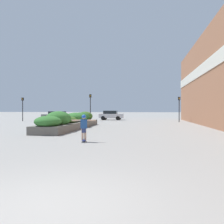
# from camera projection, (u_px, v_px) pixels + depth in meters

# --- Properties ---
(ground_plane) EXTENTS (300.00, 300.00, 0.00)m
(ground_plane) POSITION_uv_depth(u_px,v_px,m) (46.00, 207.00, 3.74)
(ground_plane) COLOR gray
(planter_box) EXTENTS (2.16, 11.26, 1.57)m
(planter_box) POSITION_uv_depth(u_px,v_px,m) (71.00, 121.00, 19.46)
(planter_box) COLOR #605B54
(planter_box) RESTS_ON ground_plane
(skateboard) EXTENTS (0.37, 0.67, 0.10)m
(skateboard) POSITION_uv_depth(u_px,v_px,m) (84.00, 141.00, 11.33)
(skateboard) COLOR navy
(skateboard) RESTS_ON ground_plane
(skateboarder) EXTENTS (1.22, 0.40, 1.33)m
(skateboarder) POSITION_uv_depth(u_px,v_px,m) (84.00, 125.00, 11.32)
(skateboarder) COLOR tan
(skateboarder) RESTS_ON skateboard
(car_leftmost) EXTENTS (4.44, 1.96, 1.42)m
(car_leftmost) POSITION_uv_depth(u_px,v_px,m) (56.00, 115.00, 36.05)
(car_leftmost) COLOR slate
(car_leftmost) RESTS_ON ground_plane
(car_center_left) EXTENTS (3.89, 2.00, 1.53)m
(car_center_left) POSITION_uv_depth(u_px,v_px,m) (111.00, 115.00, 35.89)
(car_center_left) COLOR #BCBCC1
(car_center_left) RESTS_ON ground_plane
(traffic_light_left) EXTENTS (0.28, 0.30, 3.84)m
(traffic_light_left) POSITION_uv_depth(u_px,v_px,m) (90.00, 103.00, 30.48)
(traffic_light_left) COLOR black
(traffic_light_left) RESTS_ON ground_plane
(traffic_light_right) EXTENTS (0.28, 0.30, 3.43)m
(traffic_light_right) POSITION_uv_depth(u_px,v_px,m) (179.00, 105.00, 29.46)
(traffic_light_right) COLOR black
(traffic_light_right) RESTS_ON ground_plane
(traffic_light_far_left) EXTENTS (0.28, 0.30, 3.48)m
(traffic_light_far_left) POSITION_uv_depth(u_px,v_px,m) (23.00, 105.00, 32.00)
(traffic_light_far_left) COLOR black
(traffic_light_far_left) RESTS_ON ground_plane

